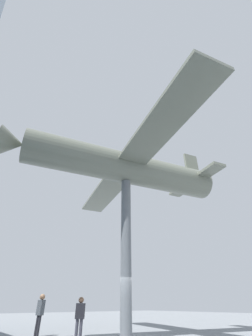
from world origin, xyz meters
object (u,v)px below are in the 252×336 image
at_px(visitor_second, 40,311).
at_px(support_pylon_central, 126,248).
at_px(suspended_airplane, 122,167).
at_px(visitor_person, 80,315).

bearing_deg(visitor_second, support_pylon_central, 22.00).
bearing_deg(visitor_second, suspended_airplane, 19.73).
relative_size(suspended_airplane, visitor_second, 8.74).
xyz_separation_m(support_pylon_central, visitor_person, (1.24, 1.69, -2.97)).
relative_size(visitor_person, visitor_second, 0.90).
height_order(support_pylon_central, visitor_person, support_pylon_central).
height_order(support_pylon_central, suspended_airplane, suspended_airplane).
relative_size(support_pylon_central, visitor_person, 4.72).
distance_m(support_pylon_central, suspended_airplane, 4.93).
relative_size(support_pylon_central, suspended_airplane, 0.49).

